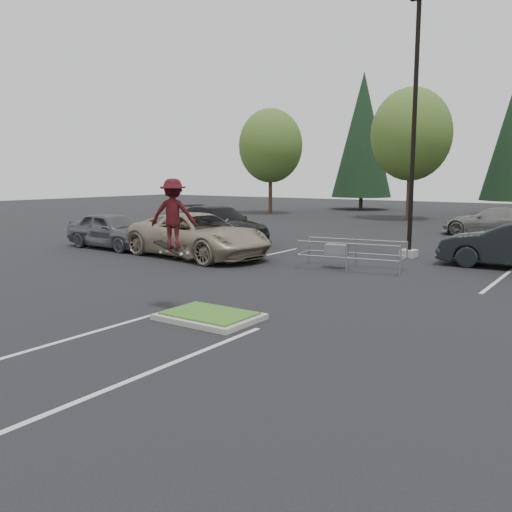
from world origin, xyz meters
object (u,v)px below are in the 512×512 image
Objects in this scene: conif_a at (363,135)px; skateboarder at (173,214)px; car_l_tan at (198,235)px; light_pole at (413,142)px; decid_a at (271,148)px; car_far_silver at (497,222)px; cart_corral at (340,250)px; decid_b at (411,137)px; car_l_grey at (112,230)px; car_l_black at (217,224)px.

conif_a reaches higher than skateboarder.
skateboarder is at bearing -135.49° from car_l_tan.
skateboarder is at bearing -98.16° from light_pole.
decid_a is 21.94m from car_far_silver.
car_l_tan is at bearing 177.66° from cart_corral.
car_far_silver is at bearing 70.51° from cart_corral.
light_pole is 1.58× the size of car_l_tan.
skateboarder is at bearing -81.01° from decid_b.
light_pole is at bearing -3.21° from car_far_silver.
cart_corral is (17.43, -22.10, -4.94)m from decid_a.
decid_b is (-6.51, 18.53, 1.48)m from light_pole.
car_far_silver is at bearing -47.39° from decid_b.
light_pole reaches higher than cart_corral.
decid_a is 4.68× the size of skateboarder.
car_l_tan is 5.00m from car_l_grey.
skateboarder is 0.31× the size of car_l_black.
decid_a is at bearing 18.19° from car_l_grey.
light_pole is at bearing -70.65° from decid_b.
decid_a is 0.92× the size of decid_b.
skateboarder reaches higher than car_l_grey.
cart_corral is (5.43, -22.60, -5.40)m from decid_b.
light_pole is 13.53m from car_l_grey.
car_l_black is 1.29× the size of car_l_grey.
cart_corral is at bearing -51.74° from decid_a.
decid_b is 0.74× the size of conif_a.
car_far_silver is (10.73, 10.70, -0.09)m from car_l_black.
conif_a reaches higher than car_l_grey.
decid_b is 12.43m from conif_a.
car_l_grey is at bearing 99.30° from car_l_tan.
car_far_silver is at bearing -22.03° from decid_a.
skateboarder is (12.80, -39.86, -4.74)m from conif_a.
skateboarder is (-0.62, -7.79, 1.71)m from cart_corral.
car_l_black is (5.11, -28.70, -6.20)m from conif_a.
conif_a reaches higher than light_pole.
light_pole is 5.75m from cart_corral.
decid_b is 12.72m from car_far_silver.
decid_b is at bearing -111.64° from skateboarder.
light_pole is 2.12× the size of car_l_grey.
light_pole is 12.18m from skateboarder.
decid_b is (12.00, 0.50, 0.46)m from decid_a.
decid_b is 2.54× the size of cart_corral.
car_l_grey is (2.50, -33.00, -6.28)m from conif_a.
car_l_black reaches higher than car_far_silver.
decid_a is at bearing -91.28° from skateboarder.
cart_corral is 5.98m from car_l_tan.
decid_b is 30.99m from skateboarder.
conif_a is at bearing 6.75° from car_l_grey.
skateboarder is at bearing -3.49° from car_far_silver.
car_far_silver is at bearing 82.37° from light_pole.
light_pole is 19.70m from decid_b.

